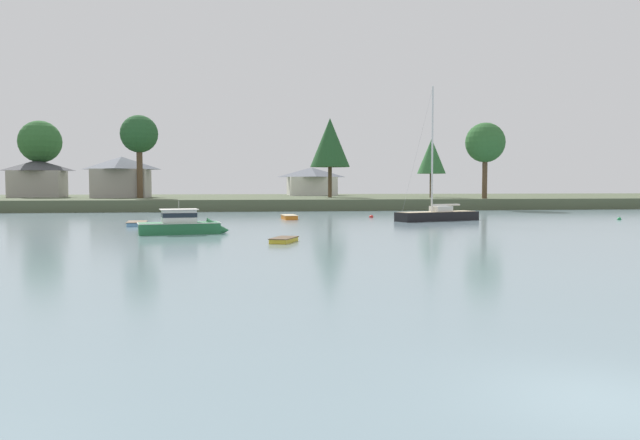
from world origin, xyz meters
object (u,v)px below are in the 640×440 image
object	(u,v)px
dinghy_orange	(289,218)
dinghy_yellow	(284,241)
dinghy_skyblue	(137,224)
mooring_buoy_red	(371,217)
cruiser_green	(188,228)
mooring_buoy_green	(619,219)
sailboat_black	(437,218)

from	to	relation	value
dinghy_orange	dinghy_yellow	bearing A→B (deg)	-96.27
dinghy_skyblue	dinghy_orange	distance (m)	17.54
dinghy_skyblue	mooring_buoy_red	bearing A→B (deg)	23.74
cruiser_green	mooring_buoy_green	distance (m)	47.05
cruiser_green	dinghy_skyblue	bearing A→B (deg)	117.06
dinghy_orange	dinghy_yellow	distance (m)	27.91
cruiser_green	dinghy_yellow	distance (m)	10.89
dinghy_orange	mooring_buoy_red	size ratio (longest dim) A/B	6.79
dinghy_yellow	mooring_buoy_green	xyz separation A→B (m)	(38.47, 21.41, -0.04)
mooring_buoy_green	mooring_buoy_red	world-z (taller)	mooring_buoy_red
cruiser_green	dinghy_orange	bearing A→B (deg)	62.93
dinghy_orange	dinghy_yellow	world-z (taller)	dinghy_orange
sailboat_black	mooring_buoy_green	bearing A→B (deg)	-3.26
dinghy_skyblue	dinghy_orange	bearing A→B (deg)	30.67
cruiser_green	mooring_buoy_red	bearing A→B (deg)	47.30
sailboat_black	dinghy_skyblue	bearing A→B (deg)	-172.94
dinghy_orange	mooring_buoy_green	xyz separation A→B (m)	(35.42, -6.34, -0.09)
cruiser_green	sailboat_black	bearing A→B (deg)	29.24
sailboat_black	mooring_buoy_red	bearing A→B (deg)	127.65
dinghy_skyblue	mooring_buoy_green	size ratio (longest dim) A/B	8.53
sailboat_black	mooring_buoy_green	xyz separation A→B (m)	(20.17, -1.15, -0.23)
mooring_buoy_green	mooring_buoy_red	size ratio (longest dim) A/B	0.88
mooring_buoy_green	mooring_buoy_red	xyz separation A→B (m)	(-25.69, 8.30, 0.01)
sailboat_black	mooring_buoy_red	size ratio (longest dim) A/B	28.23
dinghy_skyblue	dinghy_yellow	world-z (taller)	dinghy_skyblue
sailboat_black	dinghy_yellow	size ratio (longest dim) A/B	4.82
dinghy_skyblue	dinghy_yellow	xyz separation A→B (m)	(12.04, -18.80, -0.02)
cruiser_green	dinghy_orange	world-z (taller)	cruiser_green
sailboat_black	dinghy_skyblue	distance (m)	30.57
sailboat_black	dinghy_skyblue	xyz separation A→B (m)	(-30.34, -3.76, -0.17)
sailboat_black	cruiser_green	size ratio (longest dim) A/B	2.02
mooring_buoy_red	mooring_buoy_green	bearing A→B (deg)	-17.91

